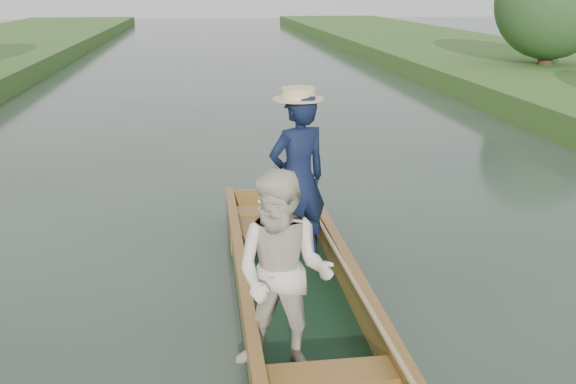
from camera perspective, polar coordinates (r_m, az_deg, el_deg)
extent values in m
plane|color=#283D30|center=(6.19, 0.76, -10.10)|extent=(120.00, 120.00, 0.00)
cylinder|color=#47331E|center=(21.77, 21.97, 11.56)|extent=(0.44, 0.44, 2.05)
sphere|color=#24441B|center=(21.70, 22.41, 15.29)|extent=(3.38, 3.38, 3.38)
sphere|color=#24441B|center=(22.27, 23.29, 14.18)|extent=(2.20, 2.20, 2.20)
cube|color=black|center=(6.17, 0.76, -9.77)|extent=(1.10, 5.00, 0.08)
cube|color=olive|center=(6.04, -4.08, -8.36)|extent=(0.08, 5.00, 0.32)
cube|color=olive|center=(6.17, 5.50, -7.79)|extent=(0.08, 5.00, 0.32)
cube|color=olive|center=(8.35, -1.71, -0.79)|extent=(1.10, 0.08, 0.32)
cube|color=olive|center=(5.96, -4.12, -6.81)|extent=(0.10, 5.00, 0.04)
cube|color=olive|center=(6.10, 5.55, -6.26)|extent=(0.10, 5.00, 0.04)
cube|color=olive|center=(7.80, -1.28, -1.67)|extent=(0.94, 0.30, 0.05)
cube|color=olive|center=(4.68, 3.76, -15.90)|extent=(0.94, 0.30, 0.05)
imported|color=#101832|center=(6.63, 0.88, 1.10)|extent=(0.78, 0.66, 1.83)
cylinder|color=beige|center=(6.43, 0.92, 8.58)|extent=(0.52, 0.52, 0.12)
imported|color=beige|center=(4.75, -0.41, -7.40)|extent=(0.94, 0.85, 1.59)
cube|color=brown|center=(7.52, -2.01, -3.33)|extent=(0.85, 0.90, 0.22)
sphere|color=tan|center=(7.38, 0.16, -1.93)|extent=(0.19, 0.19, 0.19)
sphere|color=tan|center=(7.33, 0.17, -0.88)|extent=(0.15, 0.15, 0.15)
sphere|color=tan|center=(7.30, -0.25, -0.43)|extent=(0.05, 0.05, 0.05)
sphere|color=tan|center=(7.31, 0.59, -0.40)|extent=(0.05, 0.05, 0.05)
sphere|color=tan|center=(7.27, 0.23, -1.14)|extent=(0.06, 0.06, 0.06)
sphere|color=tan|center=(7.34, -0.50, -1.80)|extent=(0.07, 0.07, 0.07)
sphere|color=tan|center=(7.37, 0.85, -1.74)|extent=(0.07, 0.07, 0.07)
sphere|color=tan|center=(7.38, -0.19, -2.63)|extent=(0.08, 0.08, 0.08)
sphere|color=tan|center=(7.39, 0.56, -2.59)|extent=(0.08, 0.08, 0.08)
cylinder|color=silver|center=(7.78, -2.40, -1.51)|extent=(0.07, 0.07, 0.01)
cylinder|color=silver|center=(7.77, -2.40, -1.23)|extent=(0.01, 0.01, 0.08)
ellipsoid|color=silver|center=(7.75, -2.41, -0.84)|extent=(0.09, 0.09, 0.05)
cylinder|color=tan|center=(5.61, 5.95, -8.05)|extent=(0.04, 3.93, 0.18)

